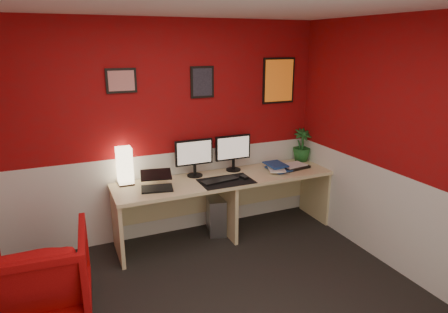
{
  "coord_description": "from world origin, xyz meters",
  "views": [
    {
      "loc": [
        -1.0,
        -2.51,
        2.24
      ],
      "look_at": [
        0.6,
        1.21,
        1.05
      ],
      "focal_mm": 31.26,
      "sensor_mm": 36.0,
      "label": 1
    }
  ],
  "objects_px": {
    "monitor_left": "(194,152)",
    "monitor_right": "(233,147)",
    "zen_tray": "(293,166)",
    "shoji_lamp": "(125,167)",
    "desk": "(226,206)",
    "pc_tower": "(216,213)",
    "potted_plant": "(302,145)",
    "laptop": "(157,180)",
    "armchair": "(39,275)"
  },
  "relations": [
    {
      "from": "potted_plant",
      "to": "zen_tray",
      "type": "bearing_deg",
      "value": -139.85
    },
    {
      "from": "monitor_left",
      "to": "zen_tray",
      "type": "height_order",
      "value": "monitor_left"
    },
    {
      "from": "monitor_right",
      "to": "zen_tray",
      "type": "relative_size",
      "value": 1.66
    },
    {
      "from": "laptop",
      "to": "monitor_right",
      "type": "distance_m",
      "value": 1.07
    },
    {
      "from": "desk",
      "to": "monitor_right",
      "type": "relative_size",
      "value": 4.48
    },
    {
      "from": "shoji_lamp",
      "to": "monitor_right",
      "type": "bearing_deg",
      "value": -1.1
    },
    {
      "from": "desk",
      "to": "laptop",
      "type": "bearing_deg",
      "value": -175.96
    },
    {
      "from": "desk",
      "to": "shoji_lamp",
      "type": "distance_m",
      "value": 1.27
    },
    {
      "from": "shoji_lamp",
      "to": "armchair",
      "type": "xyz_separation_m",
      "value": [
        -0.9,
        -0.92,
        -0.56
      ]
    },
    {
      "from": "monitor_left",
      "to": "zen_tray",
      "type": "relative_size",
      "value": 1.66
    },
    {
      "from": "shoji_lamp",
      "to": "potted_plant",
      "type": "bearing_deg",
      "value": -0.23
    },
    {
      "from": "monitor_right",
      "to": "potted_plant",
      "type": "relative_size",
      "value": 1.37
    },
    {
      "from": "laptop",
      "to": "pc_tower",
      "type": "relative_size",
      "value": 0.73
    },
    {
      "from": "shoji_lamp",
      "to": "zen_tray",
      "type": "distance_m",
      "value": 2.05
    },
    {
      "from": "zen_tray",
      "to": "monitor_right",
      "type": "bearing_deg",
      "value": 164.34
    },
    {
      "from": "monitor_right",
      "to": "shoji_lamp",
      "type": "bearing_deg",
      "value": 178.9
    },
    {
      "from": "zen_tray",
      "to": "potted_plant",
      "type": "bearing_deg",
      "value": 40.15
    },
    {
      "from": "laptop",
      "to": "monitor_left",
      "type": "xyz_separation_m",
      "value": [
        0.51,
        0.25,
        0.18
      ]
    },
    {
      "from": "shoji_lamp",
      "to": "pc_tower",
      "type": "relative_size",
      "value": 0.89
    },
    {
      "from": "desk",
      "to": "monitor_right",
      "type": "distance_m",
      "value": 0.71
    },
    {
      "from": "laptop",
      "to": "monitor_left",
      "type": "distance_m",
      "value": 0.6
    },
    {
      "from": "laptop",
      "to": "zen_tray",
      "type": "bearing_deg",
      "value": 12.92
    },
    {
      "from": "desk",
      "to": "pc_tower",
      "type": "xyz_separation_m",
      "value": [
        -0.08,
        0.15,
        -0.14
      ]
    },
    {
      "from": "shoji_lamp",
      "to": "laptop",
      "type": "xyz_separation_m",
      "value": [
        0.28,
        -0.29,
        -0.09
      ]
    },
    {
      "from": "desk",
      "to": "potted_plant",
      "type": "height_order",
      "value": "potted_plant"
    },
    {
      "from": "shoji_lamp",
      "to": "laptop",
      "type": "relative_size",
      "value": 1.21
    },
    {
      "from": "pc_tower",
      "to": "shoji_lamp",
      "type": "bearing_deg",
      "value": -170.7
    },
    {
      "from": "desk",
      "to": "monitor_left",
      "type": "distance_m",
      "value": 0.75
    },
    {
      "from": "armchair",
      "to": "monitor_left",
      "type": "bearing_deg",
      "value": -148.26
    },
    {
      "from": "desk",
      "to": "zen_tray",
      "type": "relative_size",
      "value": 7.43
    },
    {
      "from": "monitor_left",
      "to": "monitor_right",
      "type": "xyz_separation_m",
      "value": [
        0.5,
        0.02,
        0.0
      ]
    },
    {
      "from": "desk",
      "to": "zen_tray",
      "type": "distance_m",
      "value": 0.99
    },
    {
      "from": "laptop",
      "to": "pc_tower",
      "type": "height_order",
      "value": "laptop"
    },
    {
      "from": "monitor_left",
      "to": "armchair",
      "type": "bearing_deg",
      "value": -152.52
    },
    {
      "from": "pc_tower",
      "to": "armchair",
      "type": "xyz_separation_m",
      "value": [
        -1.94,
        -0.84,
        0.15
      ]
    },
    {
      "from": "laptop",
      "to": "potted_plant",
      "type": "bearing_deg",
      "value": 18.91
    },
    {
      "from": "zen_tray",
      "to": "pc_tower",
      "type": "bearing_deg",
      "value": 171.34
    },
    {
      "from": "monitor_left",
      "to": "monitor_right",
      "type": "height_order",
      "value": "same"
    },
    {
      "from": "pc_tower",
      "to": "armchair",
      "type": "bearing_deg",
      "value": -142.83
    },
    {
      "from": "monitor_right",
      "to": "zen_tray",
      "type": "distance_m",
      "value": 0.81
    },
    {
      "from": "laptop",
      "to": "armchair",
      "type": "bearing_deg",
      "value": -140.93
    },
    {
      "from": "desk",
      "to": "potted_plant",
      "type": "xyz_separation_m",
      "value": [
        1.18,
        0.22,
        0.58
      ]
    },
    {
      "from": "desk",
      "to": "armchair",
      "type": "xyz_separation_m",
      "value": [
        -2.01,
        -0.69,
        0.01
      ]
    },
    {
      "from": "monitor_right",
      "to": "armchair",
      "type": "relative_size",
      "value": 0.71
    },
    {
      "from": "laptop",
      "to": "pc_tower",
      "type": "xyz_separation_m",
      "value": [
        0.76,
        0.21,
        -0.61
      ]
    },
    {
      "from": "desk",
      "to": "zen_tray",
      "type": "xyz_separation_m",
      "value": [
        0.92,
        0.0,
        0.38
      ]
    },
    {
      "from": "shoji_lamp",
      "to": "monitor_right",
      "type": "height_order",
      "value": "monitor_right"
    },
    {
      "from": "shoji_lamp",
      "to": "laptop",
      "type": "bearing_deg",
      "value": -46.37
    },
    {
      "from": "desk",
      "to": "monitor_left",
      "type": "xyz_separation_m",
      "value": [
        -0.32,
        0.19,
        0.66
      ]
    },
    {
      "from": "monitor_right",
      "to": "potted_plant",
      "type": "bearing_deg",
      "value": 0.9
    }
  ]
}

